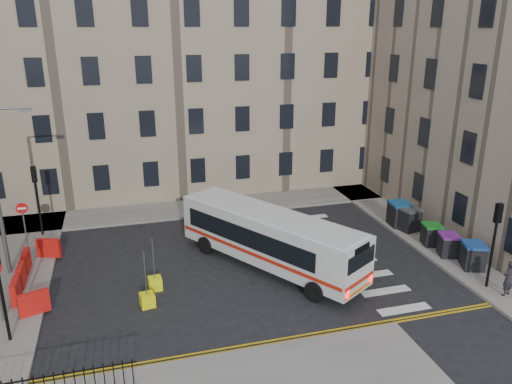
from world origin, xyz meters
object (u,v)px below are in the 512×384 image
wheelie_bin_a (473,256)px  pedestrian (508,278)px  bollard_yellow (147,300)px  bus (269,237)px  wheelie_bin_d (408,219)px  bollard_chevron (155,283)px  wheelie_bin_c (431,234)px  wheelie_bin_e (399,214)px  wheelie_bin_b (448,245)px

wheelie_bin_a → pedestrian: pedestrian is taller
bollard_yellow → bus: bearing=19.3°
wheelie_bin_d → pedestrian: (0.15, -7.85, 0.15)m
wheelie_bin_d → bollard_chevron: 15.23m
wheelie_bin_a → bollard_chevron: size_ratio=2.43×
bus → wheelie_bin_c: 9.33m
wheelie_bin_d → bollard_chevron: size_ratio=2.41×
pedestrian → bollard_yellow: bearing=-32.1°
wheelie_bin_e → pedestrian: (0.28, -8.63, 0.12)m
bollard_yellow → bollard_chevron: same height
pedestrian → bollard_yellow: size_ratio=2.81×
wheelie_bin_a → bollard_chevron: (-15.42, 2.35, -0.51)m
wheelie_bin_b → wheelie_bin_c: (-0.04, 1.44, -0.00)m
wheelie_bin_a → pedestrian: (-0.30, -2.69, 0.19)m
wheelie_bin_c → wheelie_bin_e: (-0.24, 2.97, 0.13)m
bollard_yellow → bollard_chevron: 1.46m
wheelie_bin_c → wheelie_bin_b: bearing=-74.0°
pedestrian → wheelie_bin_c: bearing=-108.4°
bus → bollard_chevron: 6.00m
wheelie_bin_a → wheelie_bin_e: wheelie_bin_e is taller
wheelie_bin_c → bollard_chevron: size_ratio=2.11×
bus → pedestrian: bearing=-63.6°
wheelie_bin_c → wheelie_bin_a: bearing=-68.9°
wheelie_bin_a → wheelie_bin_d: size_ratio=1.01×
bus → wheelie_bin_a: 10.16m
wheelie_bin_c → bollard_yellow: size_ratio=2.11×
wheelie_bin_b → bollard_chevron: (-15.11, 0.82, -0.45)m
wheelie_bin_d → bollard_yellow: (-15.41, -4.20, -0.54)m
wheelie_bin_b → bollard_chevron: 15.14m
wheelie_bin_c → pedestrian: 5.66m
pedestrian → bollard_chevron: (-15.12, 5.04, -0.69)m
bus → wheelie_bin_c: bus is taller
wheelie_bin_a → wheelie_bin_e: size_ratio=1.02×
wheelie_bin_d → bollard_yellow: 15.99m
wheelie_bin_b → bollard_yellow: (-15.56, -0.57, -0.45)m
wheelie_bin_a → wheelie_bin_e: 5.97m
bus → pedestrian: bus is taller
bus → wheelie_bin_e: (9.05, 2.80, -0.77)m
bollard_chevron → bollard_yellow: bearing=-108.0°
wheelie_bin_b → bollard_chevron: bearing=-165.3°
wheelie_bin_a → bollard_yellow: size_ratio=2.43×
wheelie_bin_c → wheelie_bin_e: 2.98m
wheelie_bin_c → pedestrian: pedestrian is taller
pedestrian → wheelie_bin_a: bearing=-115.3°
pedestrian → bollard_chevron: 15.95m
wheelie_bin_a → bollard_chevron: 15.60m
wheelie_bin_b → wheelie_bin_c: wheelie_bin_b is taller
wheelie_bin_c → wheelie_bin_d: wheelie_bin_d is taller
bollard_yellow → pedestrian: bearing=-13.2°
wheelie_bin_a → wheelie_bin_e: (-0.58, 5.94, 0.07)m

